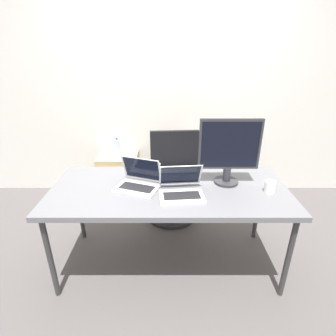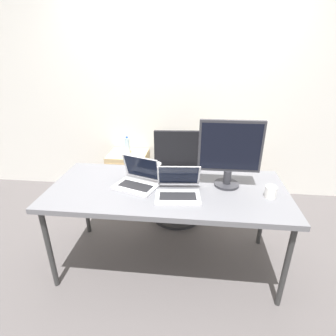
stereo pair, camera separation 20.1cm
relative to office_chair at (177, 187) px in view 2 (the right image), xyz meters
name	(u,v)px [view 2 (the right image)]	position (x,y,z in m)	size (l,w,h in m)	color
ground_plane	(168,261)	(-0.04, -0.66, -0.40)	(14.00, 14.00, 0.00)	#514C4C
wall_back	(180,90)	(-0.04, 0.75, 0.90)	(10.00, 0.05, 2.60)	silver
desk	(167,193)	(-0.04, -0.66, 0.30)	(1.83, 0.81, 0.75)	slate
office_chair	(177,187)	(0.00, 0.00, 0.00)	(0.56, 0.58, 1.07)	#232326
cabinet_left	(129,174)	(-0.65, 0.50, -0.11)	(0.47, 0.43, 0.57)	tan
cabinet_right	(225,179)	(0.55, 0.50, -0.11)	(0.47, 0.43, 0.57)	tan
water_bottle	(127,146)	(-0.65, 0.50, 0.27)	(0.06, 0.06, 0.21)	silver
laptop_left	(178,190)	(0.05, -0.76, 0.39)	(0.34, 0.33, 0.21)	silver
laptop_right	(138,180)	(-0.27, -0.64, 0.39)	(0.38, 0.36, 0.22)	silver
monitor	(230,152)	(0.43, -0.57, 0.62)	(0.47, 0.19, 0.52)	#2D2D33
coffee_cup_white	(271,192)	(0.72, -0.72, 0.39)	(0.08, 0.08, 0.09)	white
coffee_cup_brown	(156,170)	(-0.15, -0.47, 0.41)	(0.09, 0.09, 0.12)	brown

